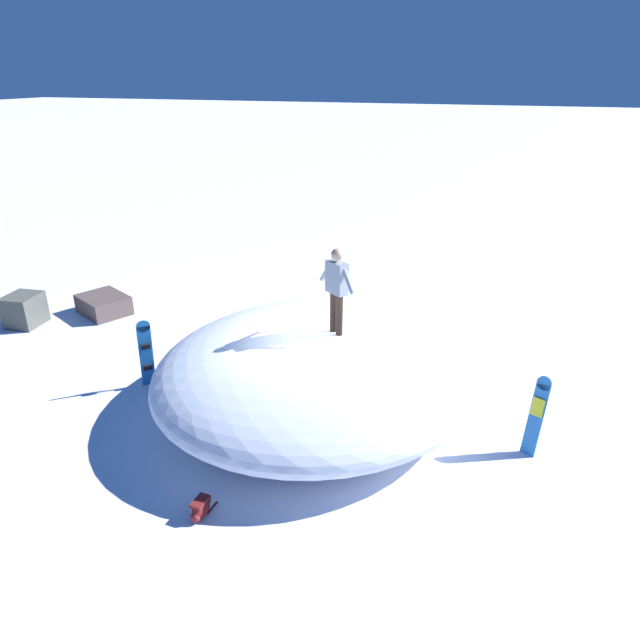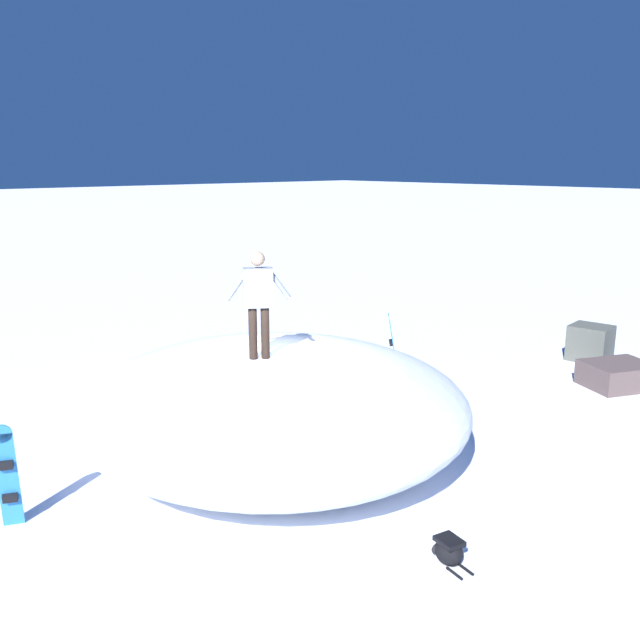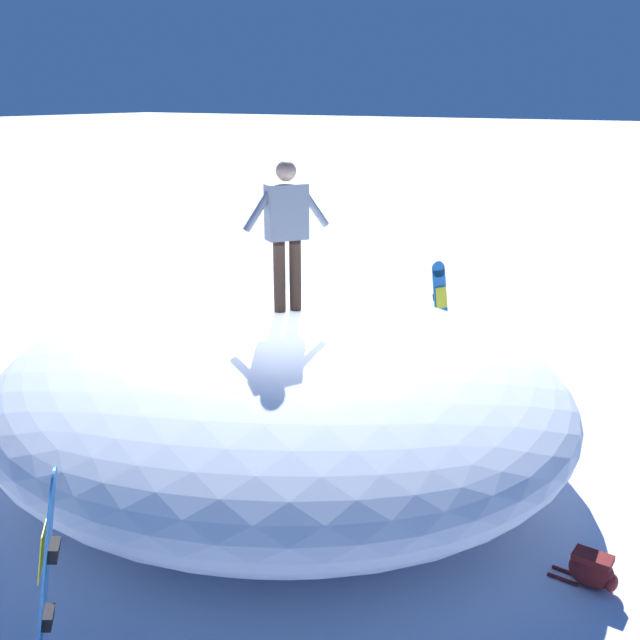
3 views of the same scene
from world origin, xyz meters
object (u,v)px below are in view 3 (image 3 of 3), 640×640
object	(u,v)px
snowboarder_standing	(287,225)
backpack_far	(592,570)
snowboard_primary_upright	(47,572)
backpack_near	(83,359)
snowboard_secondary_upright	(441,307)

from	to	relation	value
snowboarder_standing	backpack_far	bearing A→B (deg)	75.49
snowboarder_standing	backpack_far	xyz separation A→B (m)	(1.01, 3.89, -2.55)
snowboard_primary_upright	backpack_near	size ratio (longest dim) A/B	2.78
snowboarder_standing	snowboard_primary_upright	xyz separation A→B (m)	(4.15, 0.70, -1.83)
backpack_near	backpack_far	distance (m)	8.10
backpack_near	snowboarder_standing	bearing A→B (deg)	86.09
snowboard_secondary_upright	backpack_near	bearing A→B (deg)	-50.40
snowboarder_standing	snowboard_primary_upright	size ratio (longest dim) A/B	1.03
snowboard_primary_upright	snowboard_secondary_upright	world-z (taller)	snowboard_primary_upright
snowboarder_standing	snowboard_secondary_upright	size ratio (longest dim) A/B	1.13
backpack_far	backpack_near	bearing A→B (deg)	-99.15
snowboarder_standing	backpack_far	distance (m)	4.76
snowboard_primary_upright	snowboarder_standing	bearing A→B (deg)	-170.40
snowboarder_standing	snowboard_secondary_upright	distance (m)	4.41
snowboarder_standing	backpack_near	distance (m)	4.83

